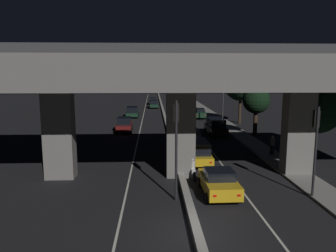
# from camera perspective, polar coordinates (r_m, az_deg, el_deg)

# --- Properties ---
(ground_plane) EXTENTS (200.00, 200.00, 0.00)m
(ground_plane) POSITION_cam_1_polar(r_m,az_deg,el_deg) (15.27, 4.85, -18.09)
(ground_plane) COLOR black
(lane_line_left_inner) EXTENTS (0.12, 126.00, 0.00)m
(lane_line_left_inner) POSITION_cam_1_polar(r_m,az_deg,el_deg) (48.98, -4.52, 0.94)
(lane_line_left_inner) COLOR beige
(lane_line_left_inner) RESTS_ON ground_plane
(lane_line_right_inner) EXTENTS (0.12, 126.00, 0.00)m
(lane_line_right_inner) POSITION_cam_1_polar(r_m,az_deg,el_deg) (49.24, 3.58, 0.99)
(lane_line_right_inner) COLOR beige
(lane_line_right_inner) RESTS_ON ground_plane
(median_divider) EXTENTS (0.41, 126.00, 0.37)m
(median_divider) POSITION_cam_1_polar(r_m,az_deg,el_deg) (48.97, -0.46, 1.18)
(median_divider) COLOR gray
(median_divider) RESTS_ON ground_plane
(sidewalk_right) EXTENTS (2.10, 126.00, 0.15)m
(sidewalk_right) POSITION_cam_1_polar(r_m,az_deg,el_deg) (43.19, 10.69, -0.21)
(sidewalk_right) COLOR gray
(sidewalk_right) RESTS_ON ground_plane
(elevated_overpass) EXTENTS (33.02, 9.53, 8.90)m
(elevated_overpass) POSITION_cam_1_polar(r_m,az_deg,el_deg) (21.73, 1.51, 8.40)
(elevated_overpass) COLOR slate
(elevated_overpass) RESTS_ON ground_plane
(traffic_light_left_of_median) EXTENTS (0.30, 0.49, 5.58)m
(traffic_light_left_of_median) POSITION_cam_1_polar(r_m,az_deg,el_deg) (17.71, 1.43, -1.26)
(traffic_light_left_of_median) COLOR black
(traffic_light_left_of_median) RESTS_ON ground_plane
(traffic_light_right_of_median) EXTENTS (0.30, 0.49, 5.20)m
(traffic_light_right_of_median) POSITION_cam_1_polar(r_m,az_deg,el_deg) (19.86, 24.32, -1.66)
(traffic_light_right_of_median) COLOR black
(traffic_light_right_of_median) RESTS_ON ground_plane
(street_lamp) EXTENTS (2.71, 0.32, 7.13)m
(street_lamp) POSITION_cam_1_polar(r_m,az_deg,el_deg) (43.61, 9.02, 5.54)
(street_lamp) COLOR #2D2D30
(street_lamp) RESTS_ON ground_plane
(car_taxi_yellow_lead) EXTENTS (2.03, 4.03, 1.51)m
(car_taxi_yellow_lead) POSITION_cam_1_polar(r_m,az_deg,el_deg) (19.48, 8.85, -9.61)
(car_taxi_yellow_lead) COLOR gold
(car_taxi_yellow_lead) RESTS_ON ground_plane
(car_taxi_yellow_second) EXTENTS (1.99, 4.18, 1.78)m
(car_taxi_yellow_second) POSITION_cam_1_polar(r_m,az_deg,el_deg) (25.73, 5.21, -4.45)
(car_taxi_yellow_second) COLOR gold
(car_taxi_yellow_second) RESTS_ON ground_plane
(car_black_third) EXTENTS (2.02, 4.12, 1.73)m
(car_black_third) POSITION_cam_1_polar(r_m,az_deg,el_deg) (31.24, 3.89, -2.05)
(car_black_third) COLOR black
(car_black_third) RESTS_ON ground_plane
(car_black_fourth) EXTENTS (2.09, 4.69, 1.91)m
(car_black_fourth) POSITION_cam_1_polar(r_m,az_deg,el_deg) (37.76, 8.32, -0.04)
(car_black_fourth) COLOR black
(car_black_fourth) RESTS_ON ground_plane
(car_black_fifth) EXTENTS (2.18, 4.38, 1.72)m
(car_black_fifth) POSITION_cam_1_polar(r_m,az_deg,el_deg) (44.24, 2.24, 1.27)
(car_black_fifth) COLOR black
(car_black_fifth) RESTS_ON ground_plane
(car_dark_green_sixth) EXTENTS (1.97, 4.35, 1.55)m
(car_dark_green_sixth) POSITION_cam_1_polar(r_m,az_deg,el_deg) (51.66, 5.39, 2.26)
(car_dark_green_sixth) COLOR black
(car_dark_green_sixth) RESTS_ON ground_plane
(car_dark_red_lead_oncoming) EXTENTS (1.98, 3.98, 1.78)m
(car_dark_red_lead_oncoming) POSITION_cam_1_polar(r_m,az_deg,el_deg) (39.52, -7.62, 0.26)
(car_dark_red_lead_oncoming) COLOR #591414
(car_dark_red_lead_oncoming) RESTS_ON ground_plane
(car_dark_green_second_oncoming) EXTENTS (2.07, 4.37, 1.68)m
(car_dark_green_second_oncoming) POSITION_cam_1_polar(r_m,az_deg,el_deg) (52.82, -6.26, 2.49)
(car_dark_green_second_oncoming) COLOR black
(car_dark_green_second_oncoming) RESTS_ON ground_plane
(car_dark_green_third_oncoming) EXTENTS (1.95, 4.00, 1.60)m
(car_dark_green_third_oncoming) POSITION_cam_1_polar(r_m,az_deg,el_deg) (66.62, -2.47, 3.85)
(car_dark_green_third_oncoming) COLOR black
(car_dark_green_third_oncoming) RESTS_ON ground_plane
(car_black_fourth_oncoming) EXTENTS (1.98, 4.46, 1.55)m
(car_black_fourth_oncoming) POSITION_cam_1_polar(r_m,az_deg,el_deg) (75.00, -2.65, 4.41)
(car_black_fourth_oncoming) COLOR black
(car_black_fourth_oncoming) RESTS_ON ground_plane
(motorcycle_white_filtering_near) EXTENTS (0.33, 1.98, 1.43)m
(motorcycle_white_filtering_near) POSITION_cam_1_polar(r_m,az_deg,el_deg) (22.24, 4.31, -7.54)
(motorcycle_white_filtering_near) COLOR black
(motorcycle_white_filtering_near) RESTS_ON ground_plane
(motorcycle_red_filtering_mid) EXTENTS (0.33, 1.97, 1.42)m
(motorcycle_red_filtering_mid) POSITION_cam_1_polar(r_m,az_deg,el_deg) (27.74, 3.20, -4.15)
(motorcycle_red_filtering_mid) COLOR black
(motorcycle_red_filtering_mid) RESTS_ON ground_plane
(pedestrian_on_sidewalk) EXTENTS (0.39, 0.39, 1.62)m
(pedestrian_on_sidewalk) POSITION_cam_1_polar(r_m,az_deg,el_deg) (29.29, 17.69, -3.17)
(pedestrian_on_sidewalk) COLOR black
(pedestrian_on_sidewalk) RESTS_ON sidewalk_right
(roadside_tree_kerbside_near) EXTENTS (3.89, 3.89, 6.46)m
(roadside_tree_kerbside_near) POSITION_cam_1_polar(r_m,az_deg,el_deg) (26.45, 24.41, 2.92)
(roadside_tree_kerbside_near) COLOR #2D2116
(roadside_tree_kerbside_near) RESTS_ON ground_plane
(roadside_tree_kerbside_mid) EXTENTS (3.03, 3.03, 5.57)m
(roadside_tree_kerbside_mid) POSITION_cam_1_polar(r_m,az_deg,el_deg) (37.74, 15.11, 4.30)
(roadside_tree_kerbside_mid) COLOR #2D2116
(roadside_tree_kerbside_mid) RESTS_ON ground_plane
(roadside_tree_kerbside_far) EXTENTS (4.75, 4.75, 7.91)m
(roadside_tree_kerbside_far) POSITION_cam_1_polar(r_m,az_deg,el_deg) (46.95, 12.55, 7.15)
(roadside_tree_kerbside_far) COLOR #2D2116
(roadside_tree_kerbside_far) RESTS_ON ground_plane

